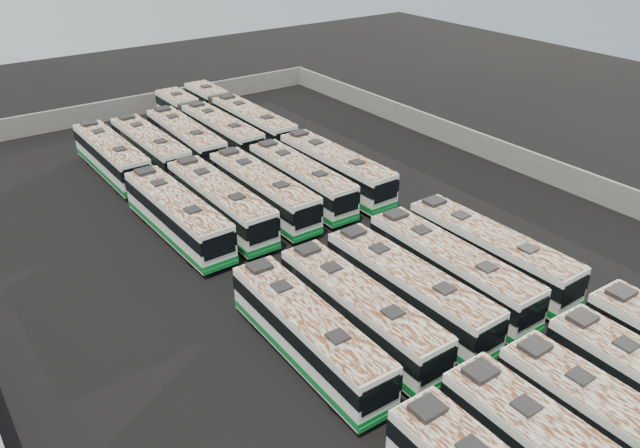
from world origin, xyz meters
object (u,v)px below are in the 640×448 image
at_px(bus_midfront_far_right, 490,252).
at_px(bus_back_right, 206,124).
at_px(bus_back_center, 186,140).
at_px(bus_midback_center, 263,191).
at_px(bus_midback_right, 301,180).
at_px(bus_midfront_far_left, 308,333).
at_px(bus_midfront_right, 450,269).
at_px(bus_midfront_left, 360,311).
at_px(bus_midback_far_left, 177,215).
at_px(bus_front_center, 629,438).
at_px(bus_back_left, 150,148).
at_px(bus_midfront_center, 408,289).
at_px(bus_back_far_left, 111,156).
at_px(bus_midback_far_right, 335,169).
at_px(bus_midback_left, 220,202).
at_px(bus_back_far_right, 237,116).

distance_m(bus_midfront_far_right, bus_back_right, 33.49).
height_order(bus_back_center, bus_back_right, bus_back_center).
distance_m(bus_midback_center, bus_midback_right, 3.60).
relative_size(bus_midfront_far_left, bus_midback_right, 1.00).
bearing_deg(bus_midfront_right, bus_midfront_far_left, -179.30).
bearing_deg(bus_midfront_right, bus_back_right, 90.38).
height_order(bus_midback_center, bus_midback_right, bus_midback_center).
bearing_deg(bus_midfront_left, bus_midback_far_left, 101.67).
relative_size(bus_midfront_left, bus_midback_right, 1.00).
relative_size(bus_front_center, bus_midback_far_left, 0.97).
bearing_deg(bus_midback_right, bus_back_left, 118.26).
relative_size(bus_midfront_center, bus_back_left, 1.00).
relative_size(bus_back_far_left, bus_back_left, 1.00).
relative_size(bus_midback_right, bus_midback_far_right, 0.96).
xyz_separation_m(bus_midfront_far_right, bus_midback_left, (-10.79, 16.45, 0.03)).
height_order(bus_midfront_far_right, bus_back_right, bus_midfront_far_right).
bearing_deg(bus_midback_far_left, bus_back_far_right, 49.00).
relative_size(bus_midfront_far_left, bus_midback_far_left, 0.96).
height_order(bus_midback_left, bus_back_far_left, bus_midback_left).
bearing_deg(bus_midback_far_right, bus_midfront_far_right, -90.59).
relative_size(bus_midback_right, bus_back_center, 0.97).
distance_m(bus_back_center, bus_back_right, 4.83).
height_order(bus_midfront_left, bus_midfront_right, bus_midfront_right).
relative_size(bus_front_center, bus_back_far_right, 0.63).
height_order(bus_midback_far_left, bus_midback_center, bus_midback_far_left).
xyz_separation_m(bus_midback_left, bus_midback_right, (7.25, 0.01, -0.06)).
bearing_deg(bus_back_center, bus_midfront_far_left, -101.77).
bearing_deg(bus_midfront_right, bus_back_center, 97.31).
distance_m(bus_midfront_far_right, bus_back_center, 31.00).
xyz_separation_m(bus_midback_far_right, bus_back_left, (-10.65, 13.58, -0.05)).
distance_m(bus_midfront_right, bus_midback_center, 16.77).
xyz_separation_m(bus_midfront_right, bus_back_far_right, (3.66, 33.56, 0.00)).
xyz_separation_m(bus_front_center, bus_midfront_left, (-3.56, 13.74, -0.02)).
relative_size(bus_back_center, bus_back_far_right, 0.65).
xyz_separation_m(bus_midback_far_left, bus_back_far_right, (14.28, 17.17, -0.02)).
bearing_deg(bus_back_far_right, bus_midback_center, -112.67).
relative_size(bus_midfront_far_left, bus_midback_far_right, 0.95).
bearing_deg(bus_back_center, bus_midfront_right, -81.90).
bearing_deg(bus_back_right, bus_midfront_far_left, -108.20).
bearing_deg(bus_midfront_center, bus_midback_right, 76.65).
relative_size(bus_midfront_right, bus_midback_center, 1.00).
distance_m(bus_midfront_far_right, bus_back_left, 31.91).
bearing_deg(bus_back_right, bus_midback_far_right, -78.78).
height_order(bus_front_center, bus_back_center, bus_back_center).
distance_m(bus_midback_far_left, bus_midback_far_right, 14.15).
relative_size(bus_midfront_left, bus_back_center, 0.97).
relative_size(bus_midback_center, bus_back_center, 0.99).
height_order(bus_midfront_far_left, bus_midback_center, bus_midback_center).
bearing_deg(bus_midback_right, bus_midfront_left, -113.24).
distance_m(bus_midfront_left, bus_midback_center, 16.90).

